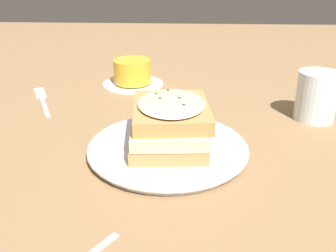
{
  "coord_description": "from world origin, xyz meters",
  "views": [
    {
      "loc": [
        -0.57,
        -0.01,
        0.31
      ],
      "look_at": [
        0.0,
        0.02,
        0.05
      ],
      "focal_mm": 42.0,
      "sensor_mm": 36.0,
      "label": 1
    }
  ],
  "objects_px": {
    "sandwich": "(169,123)",
    "teacup_with_saucer": "(133,73)",
    "water_glass": "(317,96)",
    "dinner_plate": "(168,147)",
    "fork": "(42,98)"
  },
  "relations": [
    {
      "from": "sandwich",
      "to": "teacup_with_saucer",
      "type": "relative_size",
      "value": 1.08
    },
    {
      "from": "sandwich",
      "to": "water_glass",
      "type": "xyz_separation_m",
      "value": [
        0.15,
        -0.28,
        -0.0
      ]
    },
    {
      "from": "sandwich",
      "to": "fork",
      "type": "xyz_separation_m",
      "value": [
        0.24,
        0.29,
        -0.05
      ]
    },
    {
      "from": "teacup_with_saucer",
      "to": "fork",
      "type": "relative_size",
      "value": 0.82
    },
    {
      "from": "teacup_with_saucer",
      "to": "fork",
      "type": "distance_m",
      "value": 0.22
    },
    {
      "from": "dinner_plate",
      "to": "water_glass",
      "type": "distance_m",
      "value": 0.32
    },
    {
      "from": "water_glass",
      "to": "dinner_plate",
      "type": "bearing_deg",
      "value": 118.41
    },
    {
      "from": "water_glass",
      "to": "fork",
      "type": "xyz_separation_m",
      "value": [
        0.09,
        0.57,
        -0.05
      ]
    },
    {
      "from": "teacup_with_saucer",
      "to": "fork",
      "type": "xyz_separation_m",
      "value": [
        -0.11,
        0.19,
        -0.03
      ]
    },
    {
      "from": "teacup_with_saucer",
      "to": "fork",
      "type": "bearing_deg",
      "value": 139.29
    },
    {
      "from": "dinner_plate",
      "to": "sandwich",
      "type": "relative_size",
      "value": 1.62
    },
    {
      "from": "fork",
      "to": "dinner_plate",
      "type": "bearing_deg",
      "value": -64.26
    },
    {
      "from": "teacup_with_saucer",
      "to": "water_glass",
      "type": "height_order",
      "value": "water_glass"
    },
    {
      "from": "sandwich",
      "to": "teacup_with_saucer",
      "type": "bearing_deg",
      "value": 16.82
    },
    {
      "from": "sandwich",
      "to": "fork",
      "type": "distance_m",
      "value": 0.38
    }
  ]
}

